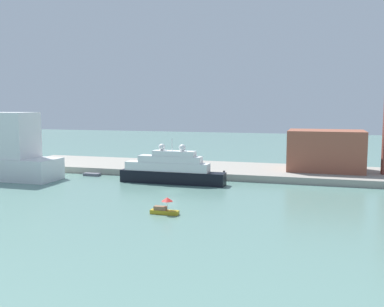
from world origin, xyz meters
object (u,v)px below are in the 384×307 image
object	(u,v)px
work_barge	(92,174)
mooring_bollard	(224,172)
large_yacht	(171,170)
person_figure	(165,167)
small_motorboat	(165,208)
parked_car	(151,165)
harbor_building	(326,150)

from	to	relation	value
work_barge	mooring_bollard	distance (m)	34.10
large_yacht	person_figure	distance (m)	9.88
small_motorboat	work_barge	bearing A→B (deg)	134.92
parked_car	mooring_bollard	size ratio (longest dim) A/B	6.37
large_yacht	parked_car	bearing A→B (deg)	127.52
small_motorboat	mooring_bollard	size ratio (longest dim) A/B	7.29
small_motorboat	work_barge	world-z (taller)	small_motorboat
large_yacht	mooring_bollard	size ratio (longest dim) A/B	37.71
harbor_building	parked_car	xyz separation A→B (m)	(-44.67, -6.41, -4.54)
large_yacht	small_motorboat	size ratio (longest dim) A/B	5.17
small_motorboat	mooring_bollard	world-z (taller)	small_motorboat
parked_car	mooring_bollard	world-z (taller)	parked_car
small_motorboat	parked_car	bearing A→B (deg)	114.96
harbor_building	parked_car	world-z (taller)	harbor_building
large_yacht	work_barge	xyz separation A→B (m)	(-22.99, 4.40, -2.79)
parked_car	person_figure	distance (m)	7.55
parked_car	person_figure	xyz separation A→B (m)	(5.86, -4.76, 0.20)
small_motorboat	mooring_bollard	xyz separation A→B (m)	(2.30, 35.05, 0.86)
parked_car	mooring_bollard	bearing A→B (deg)	-15.09
harbor_building	small_motorboat	bearing A→B (deg)	-118.55
work_barge	harbor_building	size ratio (longest dim) A/B	0.24
small_motorboat	harbor_building	bearing A→B (deg)	61.45
work_barge	person_figure	world-z (taller)	person_figure
large_yacht	parked_car	world-z (taller)	large_yacht
large_yacht	parked_car	xyz separation A→B (m)	(-10.37, 13.51, -0.96)
small_motorboat	work_barge	size ratio (longest dim) A/B	1.10
person_figure	mooring_bollard	xyz separation A→B (m)	(15.42, -0.98, -0.40)
mooring_bollard	parked_car	bearing A→B (deg)	164.91
large_yacht	harbor_building	xyz separation A→B (m)	(34.30, 19.92, 3.58)
parked_car	person_figure	size ratio (longest dim) A/B	2.67
mooring_bollard	small_motorboat	bearing A→B (deg)	-93.75
small_motorboat	mooring_bollard	distance (m)	35.14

